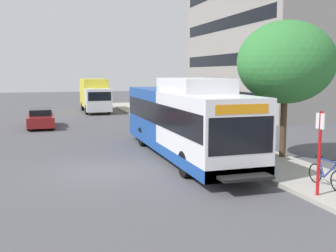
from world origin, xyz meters
The scene contains 9 objects.
ground_plane centered at (0.00, 8.00, 0.00)m, with size 120.00×120.00×0.00m, color #4C4C51.
sidewalk_curb centered at (7.00, 6.00, 0.07)m, with size 3.00×56.00×0.14m, color #A8A399.
transit_bus centered at (4.03, 1.69, 1.70)m, with size 2.58×12.25×3.65m.
bus_stop_sign_pole centered at (5.87, -5.52, 1.65)m, with size 0.10×0.36×2.60m.
bicycle_parked centered at (6.73, -4.84, 0.56)m, with size 0.52×1.76×1.02m.
street_tree_near_stop centered at (8.08, -0.23, 4.32)m, with size 4.23×4.23×5.99m.
parked_car_far_lane centered at (-2.32, 14.15, 0.66)m, with size 1.80×4.50×1.33m.
box_truck_background centered at (2.77, 24.44, 1.74)m, with size 2.32×7.01×3.25m.
lattice_comm_tower centered at (18.59, 36.49, 9.09)m, with size 1.10×1.10×27.46m.
Camera 1 is at (-2.06, -15.57, 3.89)m, focal length 42.84 mm.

